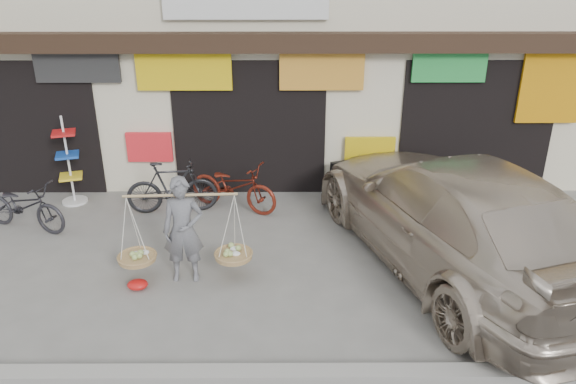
{
  "coord_description": "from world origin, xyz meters",
  "views": [
    {
      "loc": [
        0.71,
        -7.17,
        4.7
      ],
      "look_at": [
        0.75,
        0.9,
        1.13
      ],
      "focal_mm": 35.0,
      "sensor_mm": 36.0,
      "label": 1
    }
  ],
  "objects_px": {
    "bike_1": "(172,187)",
    "display_rack": "(70,169)",
    "street_vendor": "(184,234)",
    "bike_0": "(23,206)",
    "bike_2": "(233,186)",
    "suv": "(454,213)"
  },
  "relations": [
    {
      "from": "bike_0",
      "to": "suv",
      "type": "xyz_separation_m",
      "value": [
        7.26,
        -1.24,
        0.44
      ]
    },
    {
      "from": "bike_0",
      "to": "bike_2",
      "type": "height_order",
      "value": "bike_2"
    },
    {
      "from": "street_vendor",
      "to": "display_rack",
      "type": "xyz_separation_m",
      "value": [
        -2.68,
        2.79,
        -0.05
      ]
    },
    {
      "from": "street_vendor",
      "to": "bike_1",
      "type": "relative_size",
      "value": 1.18
    },
    {
      "from": "suv",
      "to": "display_rack",
      "type": "xyz_separation_m",
      "value": [
        -6.8,
        2.38,
        -0.18
      ]
    },
    {
      "from": "suv",
      "to": "display_rack",
      "type": "bearing_deg",
      "value": -37.28
    },
    {
      "from": "street_vendor",
      "to": "bike_0",
      "type": "relative_size",
      "value": 1.16
    },
    {
      "from": "street_vendor",
      "to": "bike_1",
      "type": "distance_m",
      "value": 2.43
    },
    {
      "from": "bike_1",
      "to": "bike_2",
      "type": "bearing_deg",
      "value": -89.76
    },
    {
      "from": "suv",
      "to": "bike_1",
      "type": "bearing_deg",
      "value": -40.07
    },
    {
      "from": "street_vendor",
      "to": "bike_2",
      "type": "xyz_separation_m",
      "value": [
        0.52,
        2.47,
        -0.29
      ]
    },
    {
      "from": "bike_2",
      "to": "suv",
      "type": "distance_m",
      "value": 4.17
    },
    {
      "from": "bike_2",
      "to": "display_rack",
      "type": "bearing_deg",
      "value": 109.06
    },
    {
      "from": "street_vendor",
      "to": "display_rack",
      "type": "bearing_deg",
      "value": 131.0
    },
    {
      "from": "street_vendor",
      "to": "bike_1",
      "type": "bearing_deg",
      "value": 102.13
    },
    {
      "from": "bike_2",
      "to": "display_rack",
      "type": "distance_m",
      "value": 3.22
    },
    {
      "from": "display_rack",
      "to": "bike_1",
      "type": "bearing_deg",
      "value": -12.52
    },
    {
      "from": "suv",
      "to": "bike_0",
      "type": "bearing_deg",
      "value": -27.69
    },
    {
      "from": "bike_1",
      "to": "display_rack",
      "type": "bearing_deg",
      "value": 71.19
    },
    {
      "from": "bike_1",
      "to": "suv",
      "type": "bearing_deg",
      "value": -118.39
    },
    {
      "from": "bike_2",
      "to": "bike_0",
      "type": "bearing_deg",
      "value": 127.43
    },
    {
      "from": "bike_0",
      "to": "display_rack",
      "type": "height_order",
      "value": "display_rack"
    }
  ]
}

